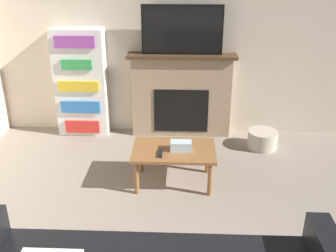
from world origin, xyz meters
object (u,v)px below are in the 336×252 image
at_px(fireplace, 181,95).
at_px(storage_basket, 262,139).
at_px(tv, 182,30).
at_px(coffee_table, 174,154).
at_px(bookshelf, 81,83).

distance_m(fireplace, storage_basket, 1.21).
distance_m(fireplace, tv, 0.87).
bearing_deg(coffee_table, bookshelf, 135.38).
relative_size(bookshelf, storage_basket, 3.81).
bearing_deg(coffee_table, fireplace, 87.22).
bearing_deg(bookshelf, tv, 0.15).
relative_size(coffee_table, bookshelf, 0.61).
height_order(tv, storage_basket, tv).
distance_m(bookshelf, storage_basket, 2.49).
relative_size(fireplace, coffee_table, 1.61).
relative_size(coffee_table, storage_basket, 2.32).
xyz_separation_m(fireplace, coffee_table, (-0.06, -1.28, -0.21)).
distance_m(coffee_table, storage_basket, 1.45).
xyz_separation_m(coffee_table, storage_basket, (1.12, 0.89, -0.24)).
bearing_deg(storage_basket, fireplace, 159.65).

